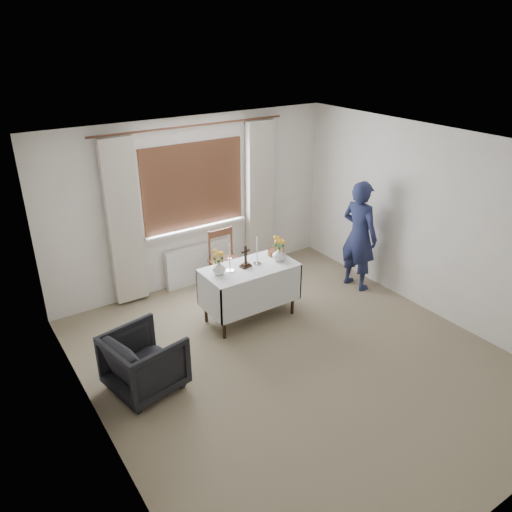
{
  "coord_description": "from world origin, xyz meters",
  "views": [
    {
      "loc": [
        -3.09,
        -3.78,
        3.61
      ],
      "look_at": [
        0.03,
        0.91,
        1.0
      ],
      "focal_mm": 35.0,
      "sensor_mm": 36.0,
      "label": 1
    }
  ],
  "objects": [
    {
      "name": "person",
      "position": [
        1.9,
        0.99,
        0.82
      ],
      "size": [
        0.47,
        0.65,
        1.65
      ],
      "primitive_type": "imported",
      "rotation": [
        0.0,
        0.0,
        1.7
      ],
      "color": "navy",
      "rests_on": "ground"
    },
    {
      "name": "wooden_chair",
      "position": [
        0.19,
        1.89,
        0.47
      ],
      "size": [
        0.44,
        0.44,
        0.95
      ],
      "primitive_type": null,
      "rotation": [
        0.0,
        0.0,
        0.02
      ],
      "color": "brown",
      "rests_on": "ground"
    },
    {
      "name": "altar_table",
      "position": [
        0.07,
        1.11,
        0.38
      ],
      "size": [
        1.24,
        0.64,
        0.76
      ],
      "primitive_type": "cube",
      "color": "silver",
      "rests_on": "ground"
    },
    {
      "name": "armchair",
      "position": [
        -1.66,
        0.52,
        0.34
      ],
      "size": [
        0.87,
        0.85,
        0.67
      ],
      "primitive_type": "imported",
      "rotation": [
        0.0,
        0.0,
        1.77
      ],
      "color": "black",
      "rests_on": "ground"
    },
    {
      "name": "flower_vase_right",
      "position": [
        0.5,
        1.06,
        0.85
      ],
      "size": [
        0.2,
        0.2,
        0.18
      ],
      "primitive_type": "imported",
      "rotation": [
        0.0,
        0.0,
        -0.19
      ],
      "color": "silver",
      "rests_on": "altar_table"
    },
    {
      "name": "radiator",
      "position": [
        0.0,
        2.42,
        0.3
      ],
      "size": [
        1.1,
        0.1,
        0.6
      ],
      "primitive_type": "cube",
      "color": "white",
      "rests_on": "ground"
    },
    {
      "name": "flower_vase_left",
      "position": [
        -0.36,
        1.16,
        0.85
      ],
      "size": [
        0.18,
        0.18,
        0.18
      ],
      "primitive_type": "imported",
      "rotation": [
        0.0,
        0.0,
        0.04
      ],
      "color": "silver",
      "rests_on": "altar_table"
    },
    {
      "name": "ground",
      "position": [
        0.0,
        0.0,
        0.0
      ],
      "size": [
        5.0,
        5.0,
        0.0
      ],
      "primitive_type": "plane",
      "color": "gray",
      "rests_on": "ground"
    },
    {
      "name": "candlestick_left",
      "position": [
        -0.21,
        1.14,
        0.95
      ],
      "size": [
        0.11,
        0.11,
        0.37
      ],
      "primitive_type": null,
      "rotation": [
        0.0,
        0.0,
        0.04
      ],
      "color": "silver",
      "rests_on": "altar_table"
    },
    {
      "name": "candlestick_right",
      "position": [
        0.2,
        1.12,
        0.95
      ],
      "size": [
        0.11,
        0.11,
        0.38
      ],
      "primitive_type": null,
      "rotation": [
        0.0,
        0.0,
        -0.01
      ],
      "color": "silver",
      "rests_on": "altar_table"
    },
    {
      "name": "wooden_cross",
      "position": [
        0.03,
        1.14,
        0.91
      ],
      "size": [
        0.15,
        0.12,
        0.3
      ],
      "primitive_type": null,
      "rotation": [
        0.0,
        0.0,
        0.16
      ],
      "color": "black",
      "rests_on": "altar_table"
    },
    {
      "name": "wicker_basket",
      "position": [
        0.57,
        1.22,
        0.8
      ],
      "size": [
        0.24,
        0.24,
        0.08
      ],
      "primitive_type": "cylinder",
      "rotation": [
        0.0,
        0.0,
        -0.14
      ],
      "color": "brown",
      "rests_on": "altar_table"
    }
  ]
}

